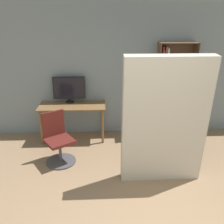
{
  "coord_description": "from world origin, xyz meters",
  "views": [
    {
      "loc": [
        -0.48,
        -1.7,
        2.42
      ],
      "look_at": [
        -0.31,
        1.85,
        1.05
      ],
      "focal_mm": 40.0,
      "sensor_mm": 36.0,
      "label": 1
    }
  ],
  "objects": [
    {
      "name": "wall_back",
      "position": [
        0.0,
        3.4,
        1.35
      ],
      "size": [
        8.0,
        0.06,
        2.7
      ],
      "color": "gray",
      "rests_on": "ground"
    },
    {
      "name": "desk",
      "position": [
        -1.06,
        3.07,
        0.64
      ],
      "size": [
        1.34,
        0.58,
        0.74
      ],
      "color": "brown",
      "rests_on": "ground"
    },
    {
      "name": "monitor",
      "position": [
        -1.12,
        3.26,
        1.04
      ],
      "size": [
        0.66,
        0.18,
        0.54
      ],
      "color": "black",
      "rests_on": "desk"
    },
    {
      "name": "office_chair",
      "position": [
        -1.23,
        2.19,
        0.36
      ],
      "size": [
        0.61,
        0.61,
        0.9
      ],
      "color": "#4C4C51",
      "rests_on": "ground"
    },
    {
      "name": "bookshelf",
      "position": [
        0.94,
        3.24,
        0.93
      ],
      "size": [
        0.75,
        0.32,
        1.95
      ],
      "color": "brown",
      "rests_on": "ground"
    },
    {
      "name": "mattress_near",
      "position": [
        0.44,
        1.57,
        0.98
      ],
      "size": [
        1.23,
        0.33,
        1.96
      ],
      "color": "beige",
      "rests_on": "ground"
    }
  ]
}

